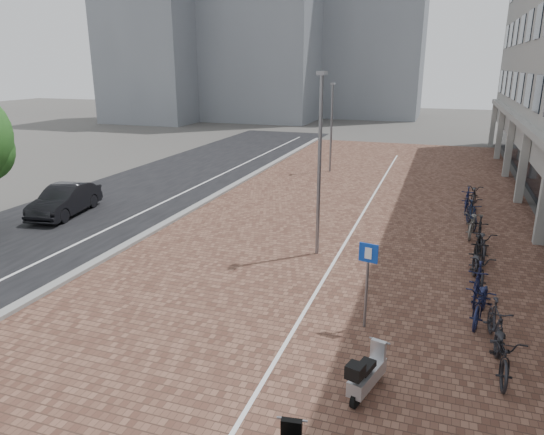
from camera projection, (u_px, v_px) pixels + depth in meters
The scene contains 12 objects.
ground at pixel (189, 341), 11.74m from camera, with size 140.00×140.00×0.00m, color #474442.
plaza_brick at pixel (359, 212), 21.96m from camera, with size 14.50×42.00×0.04m, color brown.
street_asphalt at pixel (143, 192), 25.38m from camera, with size 8.00×50.00×0.03m, color black.
curb at pixel (213, 197), 24.15m from camera, with size 0.35×42.00×0.14m, color gray.
lane_line at pixel (178, 195), 24.75m from camera, with size 0.12×44.00×0.00m, color white.
parking_line at pixel (364, 212), 21.89m from camera, with size 0.10×30.00×0.00m, color white.
car_dark at pixel (65, 200), 21.40m from camera, with size 1.38×3.96×1.30m, color black.
scooter_front at pixel (367, 373), 9.70m from camera, with size 0.44×1.42×0.98m, color #BBBCC1, non-canonical shape.
parking_sign at pixel (367, 273), 11.89m from camera, with size 0.46×0.13×2.22m.
lamp_near at pixel (319, 169), 16.22m from camera, with size 0.12×0.12×5.98m, color slate.
lamp_far at pixel (331, 129), 29.47m from camera, with size 0.12×0.12×5.17m, color slate.
bike_row at pixel (478, 243), 16.66m from camera, with size 1.22×15.80×1.05m.
Camera 1 is at (5.21, -9.16, 6.23)m, focal length 32.91 mm.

